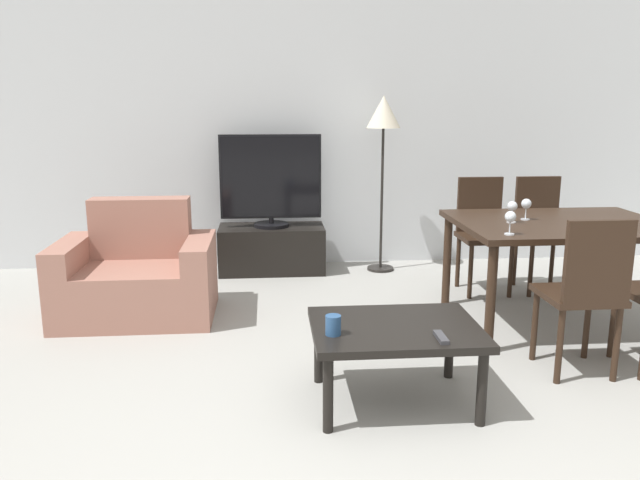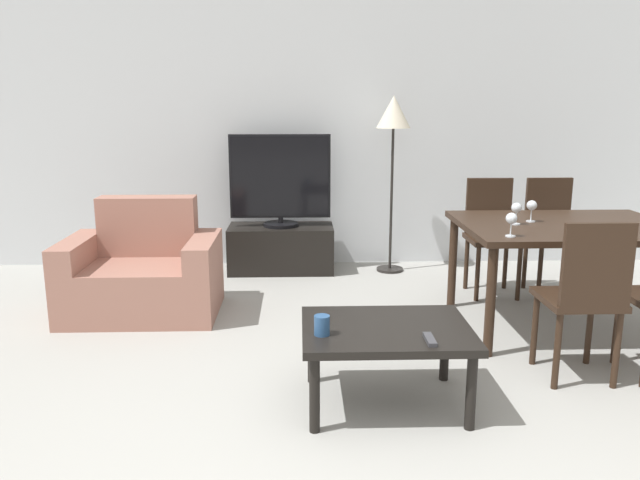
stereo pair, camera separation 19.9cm
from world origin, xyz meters
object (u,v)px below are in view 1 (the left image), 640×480
object	(u,v)px
dining_chair_far_left	(483,228)
wine_glass_center	(510,218)
coffee_table	(395,335)
floor_lamp	(383,122)
dining_table	(560,232)
tv_stand	(272,249)
dining_chair_far	(541,227)
wine_glass_left	(512,208)
remote_primary	(441,337)
cup_white_near	(333,325)
tv	(271,181)
wine_glass_right	(526,205)
armchair	(138,277)
dining_chair_near	(586,288)

from	to	relation	value
dining_chair_far_left	wine_glass_center	bearing A→B (deg)	-102.47
coffee_table	floor_lamp	world-z (taller)	floor_lamp
coffee_table	dining_table	xyz separation A→B (m)	(1.35, 1.06, 0.29)
wine_glass_center	dining_table	bearing A→B (deg)	37.21
tv_stand	dining_chair_far	bearing A→B (deg)	-17.83
wine_glass_left	wine_glass_center	xyz separation A→B (m)	(-0.16, -0.37, 0.00)
wine_glass_left	dining_chair_far_left	bearing A→B (deg)	82.49
coffee_table	dining_chair_far	distance (m)	2.48
dining_chair_far	remote_primary	xyz separation A→B (m)	(-1.41, -2.10, -0.09)
dining_chair_far	floor_lamp	bearing A→B (deg)	151.00
tv_stand	dining_table	distance (m)	2.52
dining_table	cup_white_near	bearing A→B (deg)	-145.14
tv	wine_glass_right	world-z (taller)	tv
dining_chair_far_left	wine_glass_center	size ratio (longest dim) A/B	6.27
armchair	tv_stand	distance (m)	1.49
wine_glass_left	wine_glass_center	size ratio (longest dim) A/B	1.00
wine_glass_center	dining_chair_near	bearing A→B (deg)	-58.67
coffee_table	dining_chair_near	world-z (taller)	dining_chair_near
cup_white_near	wine_glass_right	xyz separation A→B (m)	(1.45, 1.24, 0.36)
dining_chair_near	wine_glass_left	distance (m)	0.88
tv	cup_white_near	xyz separation A→B (m)	(0.27, -2.70, -0.36)
dining_chair_far_left	dining_table	bearing A→B (deg)	-73.79
armchair	remote_primary	xyz separation A→B (m)	(1.75, -1.69, 0.14)
dining_chair_far	dining_chair_far_left	size ratio (longest dim) A/B	1.00
armchair	dining_table	world-z (taller)	armchair
dining_table	wine_glass_right	size ratio (longest dim) A/B	9.53
armchair	floor_lamp	size ratio (longest dim) A/B	0.69
armchair	wine_glass_center	size ratio (longest dim) A/B	7.39
floor_lamp	tv	bearing A→B (deg)	177.74
armchair	wine_glass_right	size ratio (longest dim) A/B	7.39
dining_table	coffee_table	bearing A→B (deg)	-141.75
tv_stand	floor_lamp	xyz separation A→B (m)	(0.99, -0.04, 1.13)
tv_stand	wine_glass_center	size ratio (longest dim) A/B	6.46
tv	dining_chair_far_left	distance (m)	1.87
cup_white_near	wine_glass_left	xyz separation A→B (m)	(1.32, 1.14, 0.36)
wine_glass_right	tv	bearing A→B (deg)	139.63
dining_chair_near	cup_white_near	bearing A→B (deg)	-167.10
tv_stand	floor_lamp	bearing A→B (deg)	-2.41
remote_primary	wine_glass_left	world-z (taller)	wine_glass_left
dining_chair_far	dining_chair_far_left	bearing A→B (deg)	180.00
coffee_table	remote_primary	world-z (taller)	remote_primary
dining_chair_near	wine_glass_left	world-z (taller)	dining_chair_near
cup_white_near	wine_glass_center	distance (m)	1.44
armchair	cup_white_near	distance (m)	2.02
floor_lamp	coffee_table	bearing A→B (deg)	-98.72
wine_glass_right	tv_stand	bearing A→B (deg)	139.58
coffee_table	wine_glass_left	size ratio (longest dim) A/B	5.78
cup_white_near	dining_chair_near	bearing A→B (deg)	12.90
tv	dining_chair_near	world-z (taller)	tv
dining_chair_far	wine_glass_left	xyz separation A→B (m)	(-0.60, -0.86, 0.31)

